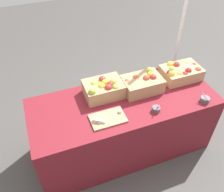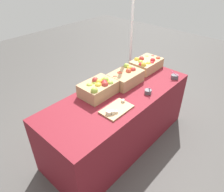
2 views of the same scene
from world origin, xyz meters
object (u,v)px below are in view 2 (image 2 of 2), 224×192
sample_bowl_mid (175,77)px  apple_crate_right (99,88)px  apple_crate_middle (126,77)px  apple_crate_left (146,64)px  cutting_board_front (116,109)px  sample_bowl_near (148,92)px  tent_pole (132,33)px

sample_bowl_mid → apple_crate_right: bearing=153.7°
apple_crate_middle → apple_crate_left: bearing=3.8°
sample_bowl_mid → cutting_board_front: bearing=173.4°
cutting_board_front → sample_bowl_mid: sample_bowl_mid is taller
apple_crate_left → cutting_board_front: 1.02m
apple_crate_middle → apple_crate_right: (-0.40, 0.06, 0.01)m
sample_bowl_near → sample_bowl_mid: size_ratio=0.95×
sample_bowl_near → sample_bowl_mid: (0.52, -0.05, -0.00)m
cutting_board_front → sample_bowl_near: size_ratio=3.34×
sample_bowl_mid → apple_crate_middle: bearing=142.5°
apple_crate_right → apple_crate_middle: bearing=-8.4°
apple_crate_right → apple_crate_left: bearing=-1.7°
apple_crate_middle → sample_bowl_near: (-0.01, -0.34, -0.06)m
apple_crate_middle → sample_bowl_near: apple_crate_middle is taller
apple_crate_left → sample_bowl_mid: apple_crate_left is taller
apple_crate_left → apple_crate_middle: bearing=-176.2°
sample_bowl_near → tent_pole: 1.15m
apple_crate_right → sample_bowl_near: apple_crate_right is taller
cutting_board_front → sample_bowl_near: sample_bowl_near is taller
apple_crate_middle → sample_bowl_near: 0.34m
apple_crate_left → cutting_board_front: size_ratio=1.29×
apple_crate_right → cutting_board_front: (-0.09, -0.33, -0.08)m
apple_crate_right → sample_bowl_mid: apple_crate_right is taller
apple_crate_middle → apple_crate_right: 0.40m
apple_crate_left → sample_bowl_near: 0.62m
apple_crate_left → tent_pole: (0.23, 0.45, 0.27)m
apple_crate_middle → sample_bowl_near: size_ratio=4.13×
apple_crate_left → apple_crate_middle: 0.49m
apple_crate_left → apple_crate_middle: apple_crate_middle is taller
apple_crate_left → tent_pole: bearing=62.7°
apple_crate_right → sample_bowl_mid: size_ratio=3.77×
apple_crate_middle → sample_bowl_mid: size_ratio=3.93×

